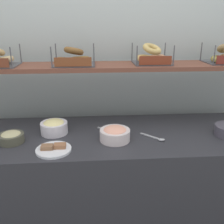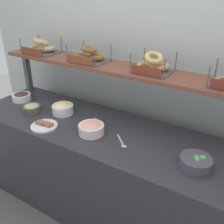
{
  "view_description": "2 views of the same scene",
  "coord_description": "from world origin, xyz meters",
  "px_view_note": "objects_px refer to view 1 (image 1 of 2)",
  "views": [
    {
      "loc": [
        -0.16,
        -1.59,
        1.58
      ],
      "look_at": [
        -0.04,
        0.01,
        1.01
      ],
      "focal_mm": 41.03,
      "sensor_mm": 36.0,
      "label": 1
    },
    {
      "loc": [
        0.98,
        -1.43,
        1.88
      ],
      "look_at": [
        0.08,
        0.02,
        1.01
      ],
      "focal_mm": 41.32,
      "sensor_mm": 36.0,
      "label": 2
    }
  ],
  "objects_px": {
    "bowl_hummus": "(11,137)",
    "serving_spoon_near_plate": "(156,138)",
    "bowl_egg_salad": "(54,127)",
    "bagel_basket_sesame": "(152,57)",
    "serving_spoon_by_edge": "(111,131)",
    "bowl_lox_spread": "(115,134)",
    "bagel_basket_cinnamon_raisin": "(74,58)",
    "serving_plate_white": "(54,149)"
  },
  "relations": [
    {
      "from": "bowl_hummus",
      "to": "bagel_basket_cinnamon_raisin",
      "type": "height_order",
      "value": "bagel_basket_cinnamon_raisin"
    },
    {
      "from": "bowl_lox_spread",
      "to": "serving_spoon_by_edge",
      "type": "xyz_separation_m",
      "value": [
        -0.01,
        0.13,
        -0.04
      ]
    },
    {
      "from": "bowl_hummus",
      "to": "serving_spoon_by_edge",
      "type": "bearing_deg",
      "value": 9.65
    },
    {
      "from": "bowl_egg_salad",
      "to": "serving_spoon_by_edge",
      "type": "distance_m",
      "value": 0.39
    },
    {
      "from": "serving_plate_white",
      "to": "serving_spoon_by_edge",
      "type": "xyz_separation_m",
      "value": [
        0.36,
        0.24,
        -0.0
      ]
    },
    {
      "from": "serving_spoon_near_plate",
      "to": "bowl_egg_salad",
      "type": "bearing_deg",
      "value": 168.1
    },
    {
      "from": "bowl_lox_spread",
      "to": "bagel_basket_sesame",
      "type": "height_order",
      "value": "bagel_basket_sesame"
    },
    {
      "from": "bowl_egg_salad",
      "to": "serving_spoon_by_edge",
      "type": "xyz_separation_m",
      "value": [
        0.39,
        -0.01,
        -0.04
      ]
    },
    {
      "from": "bowl_egg_salad",
      "to": "serving_spoon_near_plate",
      "type": "relative_size",
      "value": 1.28
    },
    {
      "from": "bowl_lox_spread",
      "to": "bagel_basket_sesame",
      "type": "bearing_deg",
      "value": 51.76
    },
    {
      "from": "serving_spoon_by_edge",
      "to": "bagel_basket_cinnamon_raisin",
      "type": "relative_size",
      "value": 0.51
    },
    {
      "from": "bowl_egg_salad",
      "to": "bagel_basket_cinnamon_raisin",
      "type": "distance_m",
      "value": 0.5
    },
    {
      "from": "bowl_hummus",
      "to": "serving_spoon_near_plate",
      "type": "height_order",
      "value": "bowl_hummus"
    },
    {
      "from": "bowl_egg_salad",
      "to": "bowl_hummus",
      "type": "relative_size",
      "value": 1.17
    },
    {
      "from": "bowl_egg_salad",
      "to": "serving_spoon_near_plate",
      "type": "bearing_deg",
      "value": -11.9
    },
    {
      "from": "bowl_egg_salad",
      "to": "serving_spoon_by_edge",
      "type": "relative_size",
      "value": 1.21
    },
    {
      "from": "bowl_egg_salad",
      "to": "bowl_lox_spread",
      "type": "distance_m",
      "value": 0.43
    },
    {
      "from": "bowl_egg_salad",
      "to": "bagel_basket_cinnamon_raisin",
      "type": "bearing_deg",
      "value": 57.05
    },
    {
      "from": "bowl_egg_salad",
      "to": "bagel_basket_sesame",
      "type": "distance_m",
      "value": 0.86
    },
    {
      "from": "serving_plate_white",
      "to": "bowl_hummus",
      "type": "bearing_deg",
      "value": 154.43
    },
    {
      "from": "serving_plate_white",
      "to": "bowl_lox_spread",
      "type": "bearing_deg",
      "value": 17.19
    },
    {
      "from": "bowl_hummus",
      "to": "serving_spoon_near_plate",
      "type": "relative_size",
      "value": 1.1
    },
    {
      "from": "bowl_lox_spread",
      "to": "bagel_basket_cinnamon_raisin",
      "type": "xyz_separation_m",
      "value": [
        -0.26,
        0.36,
        0.43
      ]
    },
    {
      "from": "serving_spoon_by_edge",
      "to": "bagel_basket_cinnamon_raisin",
      "type": "xyz_separation_m",
      "value": [
        -0.25,
        0.23,
        0.47
      ]
    },
    {
      "from": "bowl_lox_spread",
      "to": "bagel_basket_cinnamon_raisin",
      "type": "bearing_deg",
      "value": 126.49
    },
    {
      "from": "bowl_egg_salad",
      "to": "bowl_hummus",
      "type": "distance_m",
      "value": 0.28
    },
    {
      "from": "bagel_basket_sesame",
      "to": "bowl_lox_spread",
      "type": "bearing_deg",
      "value": -128.24
    },
    {
      "from": "serving_plate_white",
      "to": "bagel_basket_sesame",
      "type": "xyz_separation_m",
      "value": [
        0.68,
        0.5,
        0.47
      ]
    },
    {
      "from": "bowl_hummus",
      "to": "bowl_egg_salad",
      "type": "bearing_deg",
      "value": 25.73
    },
    {
      "from": "serving_spoon_near_plate",
      "to": "serving_plate_white",
      "type": "bearing_deg",
      "value": -170.01
    },
    {
      "from": "serving_spoon_by_edge",
      "to": "bowl_lox_spread",
      "type": "bearing_deg",
      "value": -83.91
    },
    {
      "from": "bowl_lox_spread",
      "to": "serving_spoon_by_edge",
      "type": "bearing_deg",
      "value": 96.09
    },
    {
      "from": "bowl_hummus",
      "to": "serving_spoon_near_plate",
      "type": "distance_m",
      "value": 0.93
    },
    {
      "from": "bowl_lox_spread",
      "to": "serving_plate_white",
      "type": "relative_size",
      "value": 0.92
    },
    {
      "from": "bowl_hummus",
      "to": "bagel_basket_cinnamon_raisin",
      "type": "xyz_separation_m",
      "value": [
        0.39,
        0.34,
        0.44
      ]
    },
    {
      "from": "serving_spoon_near_plate",
      "to": "bagel_basket_sesame",
      "type": "xyz_separation_m",
      "value": [
        0.03,
        0.38,
        0.47
      ]
    },
    {
      "from": "serving_spoon_near_plate",
      "to": "serving_spoon_by_edge",
      "type": "distance_m",
      "value": 0.31
    },
    {
      "from": "serving_spoon_near_plate",
      "to": "serving_spoon_by_edge",
      "type": "bearing_deg",
      "value": 155.35
    },
    {
      "from": "bowl_egg_salad",
      "to": "bagel_basket_sesame",
      "type": "xyz_separation_m",
      "value": [
        0.7,
        0.24,
        0.43
      ]
    },
    {
      "from": "bowl_egg_salad",
      "to": "serving_plate_white",
      "type": "height_order",
      "value": "bowl_egg_salad"
    },
    {
      "from": "bowl_hummus",
      "to": "serving_spoon_by_edge",
      "type": "relative_size",
      "value": 1.04
    },
    {
      "from": "bowl_egg_salad",
      "to": "bagel_basket_cinnamon_raisin",
      "type": "relative_size",
      "value": 0.62
    }
  ]
}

